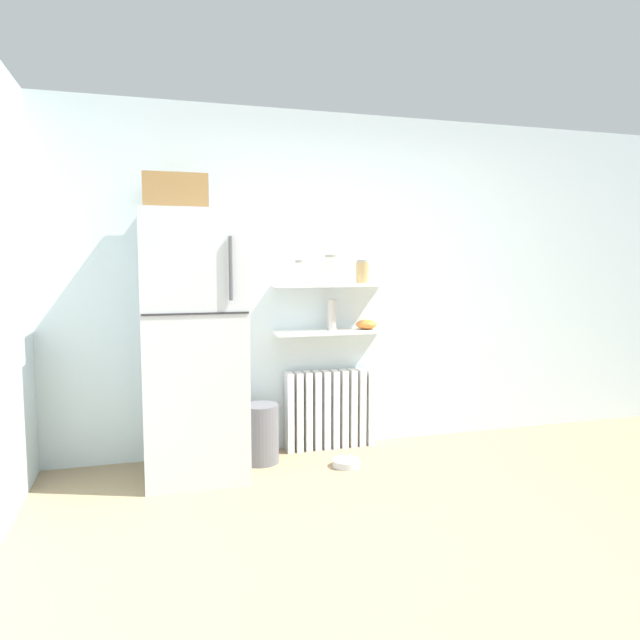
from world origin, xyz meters
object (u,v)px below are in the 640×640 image
(storage_jar_1, at_px, (332,269))
(storage_jar_2, at_px, (362,272))
(refrigerator, at_px, (192,338))
(trash_bin, at_px, (260,434))
(shelf_bowl, at_px, (366,324))
(radiator, at_px, (330,409))
(pet_food_bowl, at_px, (346,463))
(storage_jar_0, at_px, (300,272))
(vase, at_px, (332,315))

(storage_jar_1, xyz_separation_m, storage_jar_2, (0.25, 0.00, -0.02))
(refrigerator, height_order, trash_bin, refrigerator)
(storage_jar_2, bearing_deg, shelf_bowl, 0.00)
(radiator, relative_size, pet_food_bowl, 3.58)
(storage_jar_0, bearing_deg, shelf_bowl, 0.00)
(storage_jar_0, height_order, shelf_bowl, storage_jar_0)
(radiator, relative_size, storage_jar_0, 4.01)
(refrigerator, distance_m, storage_jar_1, 1.18)
(storage_jar_0, height_order, vase, storage_jar_0)
(radiator, distance_m, vase, 0.75)
(trash_bin, xyz_separation_m, pet_food_bowl, (0.57, -0.26, -0.19))
(vase, xyz_separation_m, shelf_bowl, (0.28, 0.00, -0.08))
(vase, distance_m, pet_food_bowl, 1.11)
(storage_jar_2, distance_m, pet_food_bowl, 1.45)
(pet_food_bowl, bearing_deg, vase, 87.32)
(refrigerator, height_order, storage_jar_2, refrigerator)
(vase, bearing_deg, shelf_bowl, 0.00)
(storage_jar_1, relative_size, storage_jar_2, 1.21)
(refrigerator, height_order, vase, refrigerator)
(storage_jar_1, height_order, trash_bin, storage_jar_1)
(trash_bin, bearing_deg, storage_jar_2, 9.93)
(refrigerator, bearing_deg, storage_jar_1, 12.32)
(trash_bin, relative_size, pet_food_bowl, 2.17)
(radiator, bearing_deg, vase, -83.41)
(radiator, bearing_deg, trash_bin, -163.29)
(refrigerator, relative_size, vase, 8.35)
(storage_jar_0, bearing_deg, storage_jar_2, 0.00)
(radiator, distance_m, pet_food_bowl, 0.52)
(refrigerator, height_order, shelf_bowl, refrigerator)
(shelf_bowl, relative_size, pet_food_bowl, 0.84)
(refrigerator, xyz_separation_m, storage_jar_0, (0.82, 0.23, 0.44))
(storage_jar_0, xyz_separation_m, trash_bin, (-0.34, -0.15, -1.17))
(pet_food_bowl, bearing_deg, storage_jar_1, 87.80)
(storage_jar_0, xyz_separation_m, shelf_bowl, (0.54, 0.00, -0.41))
(storage_jar_0, height_order, trash_bin, storage_jar_0)
(radiator, bearing_deg, shelf_bowl, -5.97)
(storage_jar_2, xyz_separation_m, trash_bin, (-0.84, -0.15, -1.17))
(shelf_bowl, bearing_deg, storage_jar_2, 180.00)
(storage_jar_0, relative_size, trash_bin, 0.41)
(trash_bin, distance_m, pet_food_bowl, 0.66)
(trash_bin, bearing_deg, radiator, 16.71)
(storage_jar_1, relative_size, vase, 0.90)
(storage_jar_2, distance_m, vase, 0.41)
(radiator, xyz_separation_m, storage_jar_2, (0.25, -0.03, 1.08))
(shelf_bowl, bearing_deg, storage_jar_0, -180.00)
(refrigerator, bearing_deg, radiator, 13.84)
(shelf_bowl, distance_m, trash_bin, 1.17)
(refrigerator, xyz_separation_m, trash_bin, (0.48, 0.09, -0.73))
(storage_jar_0, xyz_separation_m, pet_food_bowl, (0.23, -0.41, -1.36))
(radiator, distance_m, trash_bin, 0.62)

